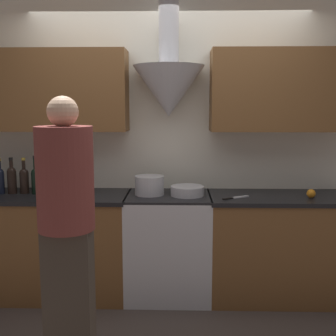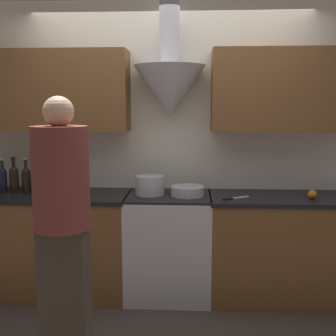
{
  "view_description": "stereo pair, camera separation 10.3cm",
  "coord_description": "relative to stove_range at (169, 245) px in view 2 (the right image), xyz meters",
  "views": [
    {
      "loc": [
        0.09,
        -3.22,
        1.66
      ],
      "look_at": [
        0.0,
        0.24,
        1.16
      ],
      "focal_mm": 45.0,
      "sensor_mm": 36.0,
      "label": 1
    },
    {
      "loc": [
        0.2,
        -3.22,
        1.66
      ],
      "look_at": [
        0.0,
        0.24,
        1.16
      ],
      "focal_mm": 45.0,
      "sensor_mm": 36.0,
      "label": 2
    }
  ],
  "objects": [
    {
      "name": "stove_range",
      "position": [
        0.0,
        0.0,
        0.0
      ],
      "size": [
        0.73,
        0.6,
        0.91
      ],
      "color": "silver",
      "rests_on": "ground_plane"
    },
    {
      "name": "stock_pot",
      "position": [
        -0.16,
        0.01,
        0.53
      ],
      "size": [
        0.25,
        0.25,
        0.16
      ],
      "color": "silver",
      "rests_on": "stove_range"
    },
    {
      "name": "mixing_bowl",
      "position": [
        0.16,
        -0.02,
        0.49
      ],
      "size": [
        0.29,
        0.29,
        0.08
      ],
      "color": "silver",
      "rests_on": "stove_range"
    },
    {
      "name": "counter_right",
      "position": [
        0.96,
        -0.0,
        -0.0
      ],
      "size": [
        1.22,
        0.62,
        0.91
      ],
      "color": "brown",
      "rests_on": "ground_plane"
    },
    {
      "name": "counter_left",
      "position": [
        -1.11,
        -0.0,
        -0.0
      ],
      "size": [
        1.52,
        0.62,
        0.91
      ],
      "color": "brown",
      "rests_on": "ground_plane"
    },
    {
      "name": "ground_plane",
      "position": [
        0.0,
        -0.34,
        -0.46
      ],
      "size": [
        12.0,
        12.0,
        0.0
      ],
      "primitive_type": "plane",
      "color": "#423833"
    },
    {
      "name": "person_foreground_left",
      "position": [
        -0.58,
        -1.13,
        0.5
      ],
      "size": [
        0.34,
        0.34,
        1.72
      ],
      "color": "#473D33",
      "rests_on": "ground_plane"
    },
    {
      "name": "wine_bottle_8",
      "position": [
        -0.97,
        0.03,
        0.58
      ],
      "size": [
        0.08,
        0.08,
        0.33
      ],
      "color": "black",
      "rests_on": "counter_left"
    },
    {
      "name": "orange_fruit",
      "position": [
        1.2,
        -0.09,
        0.49
      ],
      "size": [
        0.07,
        0.07,
        0.07
      ],
      "color": "orange",
      "rests_on": "counter_right"
    },
    {
      "name": "wine_bottle_4",
      "position": [
        -1.37,
        0.03,
        0.58
      ],
      "size": [
        0.08,
        0.08,
        0.32
      ],
      "color": "black",
      "rests_on": "counter_left"
    },
    {
      "name": "wine_bottle_6",
      "position": [
        -1.16,
        0.02,
        0.58
      ],
      "size": [
        0.07,
        0.07,
        0.33
      ],
      "color": "black",
      "rests_on": "counter_left"
    },
    {
      "name": "wine_bottle_5",
      "position": [
        -1.27,
        0.03,
        0.58
      ],
      "size": [
        0.08,
        0.08,
        0.32
      ],
      "color": "black",
      "rests_on": "counter_left"
    },
    {
      "name": "wine_bottle_7",
      "position": [
        -1.07,
        0.03,
        0.58
      ],
      "size": [
        0.07,
        0.07,
        0.33
      ],
      "color": "black",
      "rests_on": "counter_left"
    },
    {
      "name": "wall_back",
      "position": [
        -0.05,
        0.26,
        1.03
      ],
      "size": [
        8.4,
        0.62,
        2.6
      ],
      "color": "silver",
      "rests_on": "ground_plane"
    },
    {
      "name": "wine_bottle_3",
      "position": [
        -1.47,
        0.02,
        0.58
      ],
      "size": [
        0.07,
        0.07,
        0.31
      ],
      "color": "black",
      "rests_on": "counter_left"
    },
    {
      "name": "chefs_knife",
      "position": [
        0.57,
        -0.11,
        0.45
      ],
      "size": [
        0.24,
        0.16,
        0.01
      ],
      "rotation": [
        0.0,
        0.0,
        0.56
      ],
      "color": "silver",
      "rests_on": "counter_right"
    }
  ]
}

